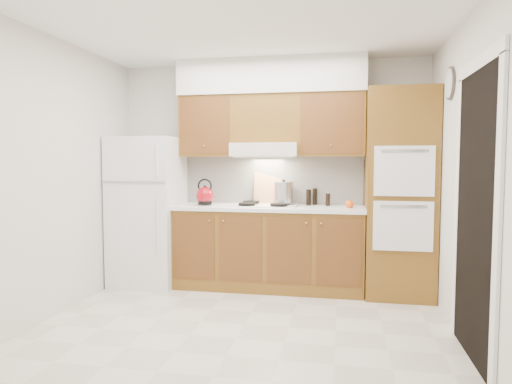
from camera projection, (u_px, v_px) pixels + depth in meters
floor at (245, 324)px, 4.05m from camera, size 3.60×3.60×0.00m
ceiling at (244, 25)px, 3.87m from camera, size 3.60×3.60×0.00m
wall_back at (271, 173)px, 5.43m from camera, size 3.60×0.02×2.60m
wall_left at (58, 177)px, 4.29m from camera, size 0.02×3.00×2.60m
wall_right at (465, 180)px, 3.63m from camera, size 0.02×3.00×2.60m
fridge at (148, 211)px, 5.37m from camera, size 0.75×0.72×1.72m
base_cabinets at (269, 249)px, 5.19m from camera, size 2.11×0.60×0.90m
countertop at (269, 208)px, 5.15m from camera, size 2.13×0.62×0.04m
backsplash at (273, 180)px, 5.42m from camera, size 2.11×0.03×0.56m
oven_cabinet at (399, 194)px, 4.86m from camera, size 0.70×0.65×2.20m
upper_cab_left at (209, 127)px, 5.36m from camera, size 0.63×0.33×0.70m
upper_cab_right at (332, 125)px, 5.10m from camera, size 0.73×0.33×0.70m
range_hood at (266, 150)px, 5.20m from camera, size 0.75×0.45×0.15m
upper_cab_over_hood at (266, 119)px, 5.23m from camera, size 0.75×0.33×0.55m
soffit at (271, 77)px, 5.17m from camera, size 2.13×0.36×0.40m
cooktop at (265, 205)px, 5.18m from camera, size 0.74×0.50×0.01m
doorway at (475, 216)px, 3.30m from camera, size 0.02×0.90×2.10m
wall_clock at (450, 83)px, 4.11m from camera, size 0.02×0.30×0.30m
kettle at (205, 196)px, 5.24m from camera, size 0.25×0.25×0.20m
cutting_board at (268, 187)px, 5.40m from camera, size 0.33×0.13×0.42m
stock_pot at (284, 193)px, 5.23m from camera, size 0.29×0.29×0.23m
condiment_a at (315, 196)px, 5.30m from camera, size 0.06×0.06×0.19m
condiment_b at (309, 197)px, 5.23m from camera, size 0.07×0.07×0.18m
condiment_c at (328, 200)px, 5.16m from camera, size 0.05×0.05×0.14m
orange_near at (350, 205)px, 4.94m from camera, size 0.09×0.09×0.07m
orange_far at (349, 204)px, 4.98m from camera, size 0.11×0.11×0.08m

